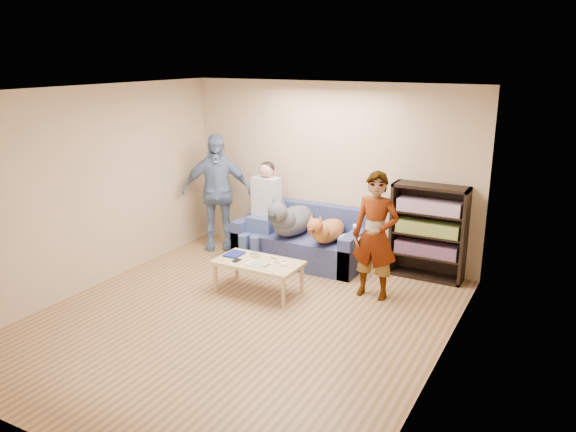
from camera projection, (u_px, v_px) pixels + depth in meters
The scene contains 27 objects.
ground at pixel (239, 320), 6.50m from camera, with size 5.00×5.00×0.00m, color brown.
ceiling at pixel (233, 91), 5.77m from camera, with size 5.00×5.00×0.00m, color white.
wall_back at pixel (330, 172), 8.25m from camera, with size 4.50×4.50×0.00m, color tan.
wall_front at pixel (44, 295), 4.02m from camera, with size 4.50×4.50×0.00m, color tan.
wall_left at pixel (89, 190), 7.16m from camera, with size 5.00×5.00×0.00m, color tan.
wall_right at pixel (443, 244), 5.11m from camera, with size 5.00×5.00×0.00m, color tan.
blanket at pixel (351, 239), 7.76m from camera, with size 0.40×0.34×0.14m, color #A8A8AD.
person_standing_right at pixel (375, 236), 6.92m from camera, with size 0.59×0.38×1.61m, color gray.
person_standing_left at pixel (216, 192), 8.70m from camera, with size 1.06×0.44×1.81m, color #6883A7.
held_controller at pixel (355, 226), 6.80m from camera, with size 0.04×0.11×0.03m, color white.
notebook_blue at pixel (234, 254), 7.38m from camera, with size 0.20×0.26×0.03m, color navy.
papers at pixel (258, 264), 7.05m from camera, with size 0.26×0.20×0.01m, color white.
magazine at pixel (260, 263), 7.05m from camera, with size 0.22×0.17×0.01m, color #AEAC8B.
camera_silver at pixel (255, 255), 7.30m from camera, with size 0.11×0.06×0.05m, color silver.
controller_a at pixel (281, 261), 7.11m from camera, with size 0.04×0.13×0.03m, color silver.
controller_b at pixel (284, 265), 7.00m from camera, with size 0.09×0.06×0.03m, color white.
headphone_cup_a at pixel (271, 264), 7.05m from camera, with size 0.07×0.07×0.02m, color white.
headphone_cup_b at pixel (274, 262), 7.11m from camera, with size 0.07×0.07×0.02m, color silver.
pen_orange at pixel (250, 265), 7.03m from camera, with size 0.01×0.01×0.14m, color orange.
pen_black at pixel (273, 258), 7.25m from camera, with size 0.01×0.01×0.14m, color black.
wallet at pixel (237, 260), 7.17m from camera, with size 0.07×0.12×0.01m, color black.
sofa at pixel (302, 242), 8.31m from camera, with size 1.90×0.85×0.82m.
person_seated at pixel (263, 207), 8.33m from camera, with size 0.40×0.73×1.47m.
dog_gray at pixel (291, 220), 8.10m from camera, with size 0.46×1.27×0.67m.
dog_tan at pixel (326, 230), 7.80m from camera, with size 0.35×1.14×0.51m.
coffee_table at pixel (258, 265), 7.17m from camera, with size 1.10×0.60×0.42m.
bookshelf at pixel (428, 230), 7.58m from camera, with size 1.00×0.34×1.30m.
Camera 1 is at (3.30, -4.93, 2.96)m, focal length 35.00 mm.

